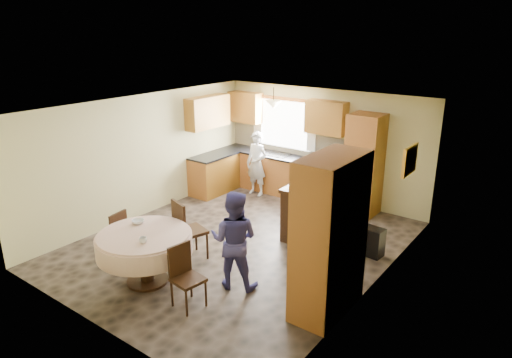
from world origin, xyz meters
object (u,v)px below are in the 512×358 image
at_px(dining_table, 145,244).
at_px(chair_back, 186,227).
at_px(chair_left, 115,234).
at_px(person_sink, 257,164).
at_px(person_dining, 234,240).
at_px(cupboard, 330,236).
at_px(oven_tower, 364,165).
at_px(sideboard, 318,221).
at_px(chair_right, 185,273).

distance_m(dining_table, chair_back, 0.90).
distance_m(chair_left, person_sink, 4.03).
bearing_deg(chair_left, person_dining, 97.39).
xyz_separation_m(chair_back, person_dining, (1.17, -0.16, 0.18)).
distance_m(cupboard, chair_left, 3.64).
relative_size(oven_tower, chair_back, 2.00).
bearing_deg(person_dining, sideboard, -122.17).
distance_m(chair_right, person_sink, 4.63).
relative_size(cupboard, dining_table, 1.55).
xyz_separation_m(dining_table, chair_left, (-0.91, 0.13, -0.14)).
relative_size(cupboard, person_sink, 1.50).
height_order(cupboard, person_dining, cupboard).
height_order(dining_table, person_dining, person_dining).
bearing_deg(oven_tower, sideboard, -89.64).
bearing_deg(cupboard, chair_left, -165.87).
height_order(sideboard, person_dining, person_dining).
xyz_separation_m(sideboard, person_dining, (-0.36, -1.91, 0.29)).
relative_size(sideboard, chair_back, 1.26).
relative_size(oven_tower, person_dining, 1.39).
bearing_deg(dining_table, chair_right, -4.63).
bearing_deg(chair_back, person_dining, -170.18).
height_order(oven_tower, dining_table, oven_tower).
relative_size(oven_tower, chair_right, 2.33).
distance_m(cupboard, person_dining, 1.49).
relative_size(cupboard, chair_right, 2.46).
bearing_deg(person_sink, chair_right, -64.31).
xyz_separation_m(sideboard, cupboard, (1.06, -1.63, 0.64)).
xyz_separation_m(sideboard, chair_back, (-1.53, -1.75, 0.11)).
distance_m(chair_left, person_dining, 2.16).
xyz_separation_m(sideboard, dining_table, (-1.51, -2.65, 0.16)).
relative_size(sideboard, dining_table, 0.93).
bearing_deg(sideboard, chair_left, -134.73).
height_order(chair_back, person_dining, person_dining).
relative_size(cupboard, chair_left, 2.47).
xyz_separation_m(oven_tower, chair_left, (-2.41, -4.42, -0.56)).
distance_m(oven_tower, cupboard, 3.71).
relative_size(oven_tower, sideboard, 1.59).
distance_m(oven_tower, sideboard, 2.00).
xyz_separation_m(chair_left, person_sink, (-0.04, 4.02, 0.25)).
xyz_separation_m(dining_table, chair_back, (-0.02, 0.90, -0.05)).
relative_size(dining_table, chair_right, 1.58).
distance_m(dining_table, person_dining, 1.37).
height_order(oven_tower, cupboard, cupboard).
bearing_deg(cupboard, oven_tower, 106.78).
bearing_deg(person_sink, chair_left, -87.49).
height_order(sideboard, chair_right, sideboard).
distance_m(dining_table, chair_left, 0.93).
distance_m(cupboard, person_sink, 4.74).
distance_m(sideboard, dining_table, 3.05).
relative_size(cupboard, person_dining, 1.47).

